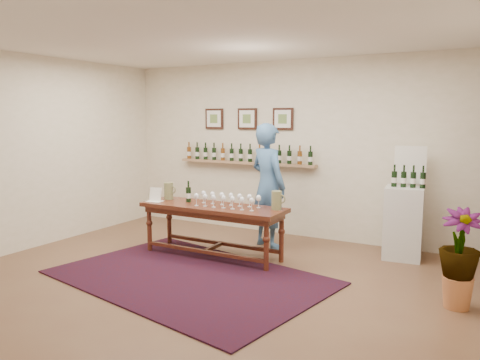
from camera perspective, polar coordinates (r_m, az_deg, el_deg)
The scene contains 14 objects.
ground at distance 5.65m, azimuth -4.06°, elevation -12.10°, with size 6.00×6.00×0.00m, color brown.
room_shell at distance 6.39m, azimuth 21.66°, elevation 0.04°, with size 6.00×6.00×6.00m.
rug at distance 5.74m, azimuth -6.22°, elevation -11.70°, with size 3.17×2.11×0.02m, color #400B0D.
tasting_table at distance 6.40m, azimuth -3.34°, elevation -4.04°, with size 2.03×0.66×0.72m.
table_glasses at distance 6.25m, azimuth -1.60°, elevation -2.47°, with size 1.28×0.30×0.18m, color white, non-canonical shape.
table_bottles at distance 6.65m, azimuth -6.11°, elevation -1.48°, with size 0.25×0.14×0.27m, color black, non-canonical shape.
pitcher_left at distance 6.88m, azimuth -8.69°, elevation -1.32°, with size 0.16×0.16×0.25m, color olive, non-canonical shape.
pitcher_right at distance 6.07m, azimuth 4.48°, elevation -2.48°, with size 0.16×0.16×0.24m, color olive, non-canonical shape.
menu_card at distance 6.76m, azimuth -10.26°, elevation -1.74°, with size 0.22×0.16×0.20m, color white.
display_pedestal at distance 6.72m, azimuth 19.29°, elevation -4.95°, with size 0.49×0.49×0.98m, color silver.
pedestal_bottles at distance 6.60m, azimuth 19.85°, elevation 0.40°, with size 0.29×0.08×0.29m, color black, non-canonical shape.
info_sign at distance 6.77m, azimuth 20.03°, elevation 1.74°, with size 0.41×0.02×0.57m, color white.
potted_plant at distance 5.20m, azimuth 25.16°, elevation -8.67°, with size 0.57×0.57×0.88m.
person at distance 6.85m, azimuth 3.44°, elevation -0.71°, with size 0.66×0.44×1.82m, color #3C6390.
Camera 1 is at (2.93, -4.43, 1.91)m, focal length 35.00 mm.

